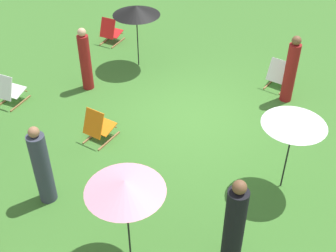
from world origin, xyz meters
TOP-DOWN VIEW (x-y plane):
  - ground_plane at (0.00, 0.00)m, footprint 40.00×40.00m
  - deckchair_1 at (4.03, -2.16)m, footprint 0.53×0.79m
  - deckchair_3 at (1.40, 1.85)m, footprint 0.50×0.77m
  - deckchair_4 at (-1.29, -2.32)m, footprint 0.54×0.80m
  - deckchair_6 at (4.21, 1.81)m, footprint 0.56×0.81m
  - umbrella_1 at (-0.95, 4.07)m, footprint 1.24×1.24m
  - umbrella_2 at (-2.60, 1.18)m, footprint 1.18×1.18m
  - umbrella_3 at (2.53, -1.44)m, footprint 1.28×1.28m
  - person_0 at (1.16, 3.78)m, footprint 0.44×0.44m
  - person_1 at (3.01, 0.25)m, footprint 0.35×0.35m
  - person_2 at (-1.68, -1.85)m, footprint 0.33×0.33m
  - person_3 at (-2.46, 3.37)m, footprint 0.46×0.46m

SIDE VIEW (x-z plane):
  - ground_plane at x=0.00m, z-range 0.00..0.00m
  - deckchair_1 at x=4.03m, z-range -0.05..0.79m
  - deckchair_3 at x=1.40m, z-range -0.05..0.79m
  - deckchair_4 at x=-1.29m, z-range -0.05..0.79m
  - deckchair_6 at x=4.21m, z-range -0.05..0.79m
  - person_0 at x=1.16m, z-range -0.05..1.67m
  - person_1 at x=3.01m, z-range -0.04..1.66m
  - person_2 at x=-1.68m, z-range -0.04..1.73m
  - person_3 at x=-2.46m, z-range -0.05..1.84m
  - umbrella_3 at x=2.53m, z-range 0.76..2.54m
  - umbrella_1 at x=-0.95m, z-range 0.77..2.53m
  - umbrella_2 at x=-2.60m, z-range 0.76..2.54m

